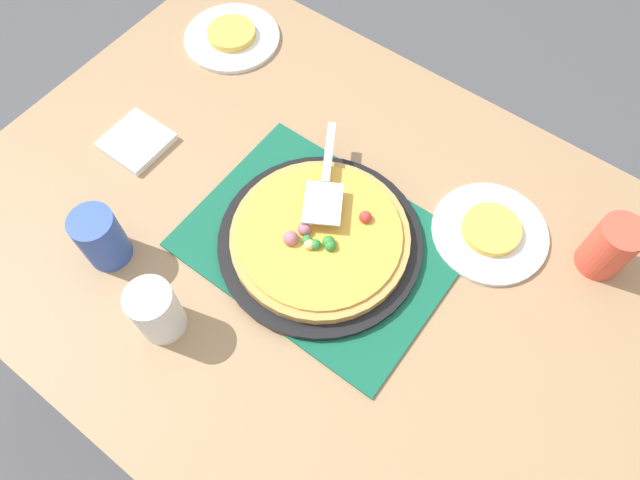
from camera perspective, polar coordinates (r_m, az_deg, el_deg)
ground_plane at (r=1.79m, az=0.00°, el=-11.74°), size 8.00×8.00×0.00m
dining_table at (r=1.19m, az=0.00°, el=-2.95°), size 1.40×1.00×0.75m
placemat at (r=1.08m, az=0.00°, el=-0.42°), size 0.48×0.36×0.01m
pizza_pan at (r=1.08m, az=0.00°, el=-0.18°), size 0.38×0.38×0.01m
pizza at (r=1.06m, az=-0.01°, el=0.34°), size 0.33×0.33×0.05m
plate_near_left at (r=1.14m, az=16.33°, el=0.69°), size 0.22×0.22×0.01m
plate_far_right at (r=1.43m, az=-8.65°, el=19.08°), size 0.22×0.22×0.01m
served_slice_left at (r=1.13m, az=16.50°, el=1.01°), size 0.11×0.11×0.02m
served_slice_right at (r=1.42m, az=-8.72°, el=19.46°), size 0.11×0.11×0.02m
cup_near at (r=1.14m, az=26.62°, el=-0.62°), size 0.08×0.08×0.12m
cup_far at (r=1.10m, az=-20.75°, el=0.21°), size 0.08×0.08×0.12m
cup_corner at (r=1.01m, az=-15.82°, el=-6.73°), size 0.08×0.08×0.12m
pizza_server at (r=1.08m, az=0.54°, el=5.80°), size 0.15×0.22×0.01m
napkin_stack at (r=1.27m, az=-17.59°, el=9.24°), size 0.12×0.12×0.02m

